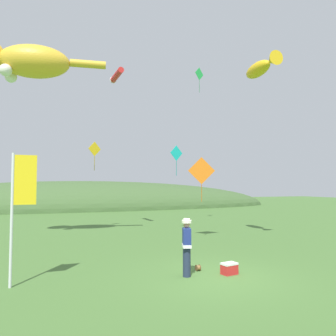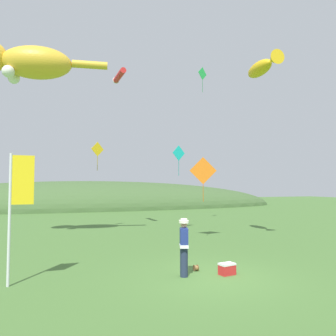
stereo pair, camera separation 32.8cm
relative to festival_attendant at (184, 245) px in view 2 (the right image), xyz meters
name	(u,v)px [view 2 (the right image)]	position (x,y,z in m)	size (l,w,h in m)	color
ground_plane	(212,278)	(0.76, -0.40, -0.95)	(120.00, 120.00, 0.00)	#477033
distant_hill_ridge	(91,208)	(0.76, 32.42, -0.95)	(51.47, 13.58, 6.75)	#426033
festival_attendant	(184,245)	(0.00, 0.00, 0.00)	(0.38, 0.48, 1.77)	#232D47
kite_spool	(196,268)	(0.62, 0.50, -0.85)	(0.13, 0.20, 0.20)	olive
picnic_cooler	(227,269)	(1.36, -0.24, -0.77)	(0.54, 0.41, 0.36)	red
festival_banner_pole	(16,199)	(-4.81, 0.72, 1.47)	(0.66, 0.08, 3.71)	silver
kite_giant_cat	(27,62)	(-5.15, 8.14, 8.04)	(6.32, 2.29, 1.93)	gold
kite_fish_windsock	(262,67)	(5.83, 3.93, 7.71)	(1.00, 2.68, 0.81)	gold
kite_tube_streamer	(119,76)	(0.02, 10.70, 8.78)	(0.47, 2.11, 0.44)	red
kite_diamond_gold	(98,150)	(-1.18, 11.52, 4.13)	(0.84, 0.43, 1.83)	yellow
kite_diamond_teal	(179,153)	(3.38, 9.04, 3.80)	(0.91, 0.31, 1.85)	#19BFBF
kite_diamond_orange	(203,171)	(3.57, 6.03, 2.61)	(1.36, 0.46, 2.33)	orange
kite_diamond_green	(202,74)	(6.22, 11.56, 9.89)	(0.85, 0.43, 1.84)	green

